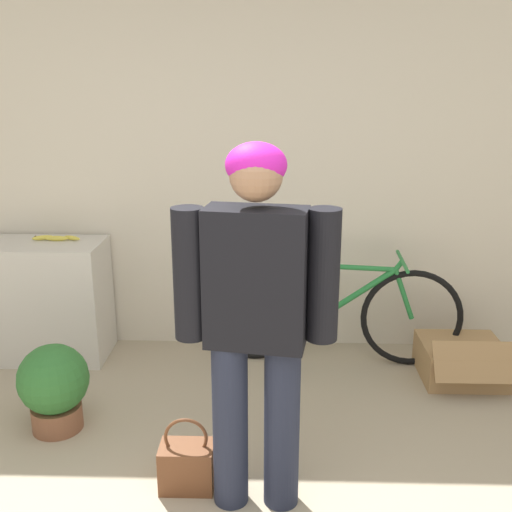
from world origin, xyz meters
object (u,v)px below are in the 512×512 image
at_px(banana, 56,238).
at_px(handbag, 187,465).
at_px(bicycle, 331,312).
at_px(potted_plant, 54,385).
at_px(person, 256,310).
at_px(cardboard_box, 461,360).

bearing_deg(banana, handbag, -53.61).
relative_size(bicycle, handbag, 4.68).
height_order(banana, potted_plant, banana).
bearing_deg(person, potted_plant, 162.58).
relative_size(person, potted_plant, 3.30).
xyz_separation_m(handbag, cardboard_box, (1.64, 1.16, -0.00)).
relative_size(person, handbag, 4.42).
bearing_deg(potted_plant, handbag, -31.00).
xyz_separation_m(bicycle, banana, (-1.89, 0.11, 0.48)).
relative_size(person, banana, 4.84).
bearing_deg(cardboard_box, banana, 173.51).
bearing_deg(cardboard_box, person, -136.52).
relative_size(person, cardboard_box, 2.94).
xyz_separation_m(banana, handbag, (1.08, -1.47, -0.72)).
xyz_separation_m(person, handbag, (-0.33, 0.08, -0.83)).
bearing_deg(potted_plant, bicycle, 28.74).
bearing_deg(potted_plant, person, -26.42).
bearing_deg(bicycle, banana, 179.87).
distance_m(person, handbag, 0.90).
height_order(person, bicycle, person).
height_order(bicycle, potted_plant, bicycle).
bearing_deg(cardboard_box, handbag, -144.78).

